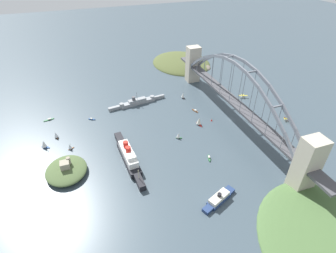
# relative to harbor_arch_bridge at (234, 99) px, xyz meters

# --- Properties ---
(ground_plane) EXTENTS (1400.00, 1400.00, 0.00)m
(ground_plane) POSITION_rel_harbor_arch_bridge_xyz_m (-0.00, -0.00, -27.99)
(ground_plane) COLOR #3D4C56
(harbor_arch_bridge) EXTENTS (289.86, 18.24, 73.02)m
(harbor_arch_bridge) POSITION_rel_harbor_arch_bridge_xyz_m (0.00, 0.00, 0.00)
(harbor_arch_bridge) COLOR #BCB29E
(harbor_arch_bridge) RESTS_ON ground
(headland_east_shore) EXTENTS (113.97, 96.54, 16.07)m
(headland_east_shore) POSITION_rel_harbor_arch_bridge_xyz_m (182.63, -11.85, -27.99)
(headland_east_shore) COLOR #4C562D
(headland_east_shore) RESTS_ON ground
(ocean_liner) EXTENTS (84.49, 14.11, 18.47)m
(ocean_liner) POSITION_rel_harbor_arch_bridge_xyz_m (-30.54, 131.05, -22.42)
(ocean_liner) COLOR black
(ocean_liner) RESTS_ON ground
(naval_cruiser) EXTENTS (15.08, 77.80, 17.10)m
(naval_cruiser) POSITION_rel_harbor_arch_bridge_xyz_m (72.77, 96.82, -24.96)
(naval_cruiser) COLOR gray
(naval_cruiser) RESTS_ON ground
(harbor_ferry_steamer) EXTENTS (20.31, 35.36, 8.58)m
(harbor_ferry_steamer) POSITION_rel_harbor_arch_bridge_xyz_m (-103.47, 72.21, -25.30)
(harbor_ferry_steamer) COLOR navy
(harbor_ferry_steamer) RESTS_ON ground
(fort_island_mid_harbor) EXTENTS (41.57, 36.90, 14.04)m
(fort_island_mid_harbor) POSITION_rel_harbor_arch_bridge_xyz_m (-28.23, 188.45, -24.05)
(fort_island_mid_harbor) COLOR #4C6038
(fort_island_mid_harbor) RESTS_ON ground
(seaplane_taxiing_near_bridge) EXTENTS (11.19, 9.39, 5.06)m
(seaplane_taxiing_near_bridge) POSITION_rel_harbor_arch_bridge_xyz_m (-25.93, -61.69, -25.73)
(seaplane_taxiing_near_bridge) COLOR #B7B7B2
(seaplane_taxiing_near_bridge) RESTS_ON ground
(seaplane_second_in_formation) EXTENTS (7.43, 11.50, 4.89)m
(seaplane_second_in_formation) POSITION_rel_harbor_arch_bridge_xyz_m (41.15, -43.59, -26.02)
(seaplane_second_in_formation) COLOR #B7B7B2
(seaplane_second_in_formation) RESTS_ON ground
(small_boat_0) EXTENTS (4.39, 12.14, 1.94)m
(small_boat_0) POSITION_rel_harbor_arch_bridge_xyz_m (71.11, 204.96, -27.31)
(small_boat_0) COLOR #2D6B3D
(small_boat_0) RESTS_ON ground
(small_boat_1) EXTENTS (5.07, 7.72, 1.98)m
(small_boat_1) POSITION_rel_harbor_arch_bridge_xyz_m (54.93, 156.84, -27.28)
(small_boat_1) COLOR #234C8C
(small_boat_1) RESTS_ON ground
(small_boat_2) EXTENTS (9.60, 6.12, 9.95)m
(small_boat_2) POSITION_rel_harbor_arch_bridge_xyz_m (2.52, 40.71, -23.37)
(small_boat_2) COLOR #B2231E
(small_boat_2) RESTS_ON ground
(small_boat_3) EXTENTS (6.95, 8.25, 9.58)m
(small_boat_3) POSITION_rel_harbor_arch_bridge_xyz_m (18.20, 208.59, -23.57)
(small_boat_3) COLOR #234C8C
(small_boat_3) RESTS_ON ground
(small_boat_4) EXTENTS (4.98, 6.41, 7.39)m
(small_boat_4) POSITION_rel_harbor_arch_bridge_xyz_m (-13.74, 72.72, -24.49)
(small_boat_4) COLOR #2D6B3D
(small_boat_4) RESTS_ON ground
(small_boat_5) EXTENTS (4.62, 6.15, 7.59)m
(small_boat_5) POSITION_rel_harbor_arch_bridge_xyz_m (6.33, 183.72, -24.47)
(small_boat_5) COLOR brown
(small_boat_5) RESTS_ON ground
(small_boat_6) EXTENTS (7.89, 5.54, 7.97)m
(small_boat_6) POSITION_rel_harbor_arch_bridge_xyz_m (31.59, 196.93, -24.20)
(small_boat_6) COLOR brown
(small_boat_6) RESTS_ON ground
(small_boat_7) EXTENTS (9.34, 4.03, 2.42)m
(small_boat_7) POSITION_rel_harbor_arch_bridge_xyz_m (-54.49, 56.29, -27.13)
(small_boat_7) COLOR #2D6B3D
(small_boat_7) RESTS_ON ground
(small_boat_8) EXTENTS (7.50, 4.24, 8.49)m
(small_boat_8) POSITION_rel_harbor_arch_bridge_xyz_m (67.55, 34.14, -24.03)
(small_boat_8) COLOR black
(small_boat_8) RESTS_ON ground
(small_boat_9) EXTENTS (10.02, 4.58, 2.31)m
(small_boat_9) POSITION_rel_harbor_arch_bridge_xyz_m (30.54, 32.54, -27.18)
(small_boat_9) COLOR brown
(small_boat_9) RESTS_ON ground
(channel_marker_buoy) EXTENTS (2.20, 2.20, 2.75)m
(channel_marker_buoy) POSITION_rel_harbor_arch_bridge_xyz_m (4.31, 23.01, -26.88)
(channel_marker_buoy) COLOR red
(channel_marker_buoy) RESTS_ON ground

